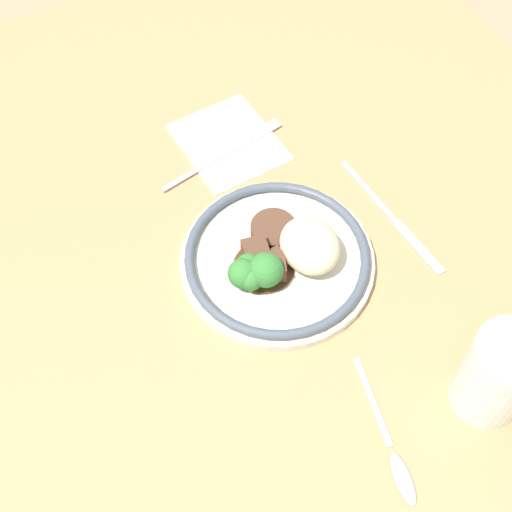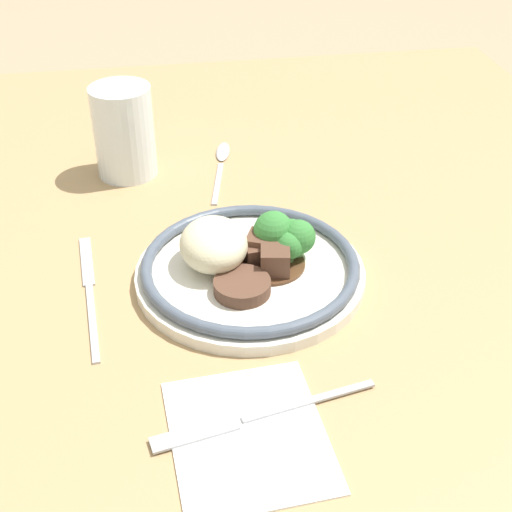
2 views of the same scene
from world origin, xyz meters
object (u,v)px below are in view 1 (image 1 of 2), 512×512
spoon (395,459)px  fork (234,148)px  plate (279,258)px  knife (394,219)px  juice_glass (497,376)px

spoon → fork: bearing=-173.3°
plate → spoon: size_ratio=1.42×
knife → spoon: size_ratio=1.24×
fork → knife: fork is taller
fork → spoon: size_ratio=1.16×
fork → juice_glass: bearing=-90.3°
spoon → knife: bearing=158.6°
fork → spoon: same height
fork → knife: (0.20, 0.13, -0.00)m
juice_glass → spoon: bearing=-83.3°
fork → knife: size_ratio=0.94×
juice_glass → spoon: size_ratio=0.70×
juice_glass → knife: bearing=169.9°
knife → spoon: bearing=-37.6°
knife → spoon: 0.31m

